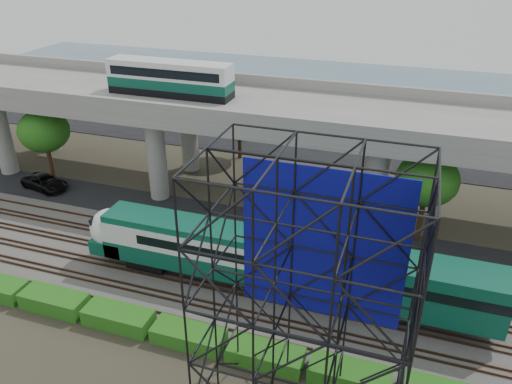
% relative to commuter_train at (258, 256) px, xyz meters
% --- Properties ---
extents(ground, '(140.00, 140.00, 0.00)m').
position_rel_commuter_train_xyz_m(ground, '(-3.49, -2.00, -2.88)').
color(ground, '#474233').
rests_on(ground, ground).
extents(ballast_bed, '(90.00, 12.00, 0.20)m').
position_rel_commuter_train_xyz_m(ballast_bed, '(-3.49, 0.00, -2.78)').
color(ballast_bed, slate).
rests_on(ballast_bed, ground).
extents(service_road, '(90.00, 5.00, 0.08)m').
position_rel_commuter_train_xyz_m(service_road, '(-3.49, 8.50, -2.84)').
color(service_road, black).
rests_on(service_road, ground).
extents(parking_lot, '(90.00, 18.00, 0.08)m').
position_rel_commuter_train_xyz_m(parking_lot, '(-3.49, 32.00, -2.84)').
color(parking_lot, black).
rests_on(parking_lot, ground).
extents(harbor_water, '(140.00, 40.00, 0.03)m').
position_rel_commuter_train_xyz_m(harbor_water, '(-3.49, 54.00, -2.87)').
color(harbor_water, '#475F75').
rests_on(harbor_water, ground).
extents(rail_tracks, '(90.00, 9.52, 0.16)m').
position_rel_commuter_train_xyz_m(rail_tracks, '(-3.49, -0.00, -2.60)').
color(rail_tracks, '#472D1E').
rests_on(rail_tracks, ballast_bed).
extents(commuter_train, '(29.30, 3.06, 4.30)m').
position_rel_commuter_train_xyz_m(commuter_train, '(0.00, 0.00, 0.00)').
color(commuter_train, black).
rests_on(commuter_train, rail_tracks).
extents(overpass, '(80.00, 12.00, 12.40)m').
position_rel_commuter_train_xyz_m(overpass, '(-4.21, 14.00, 5.33)').
color(overpass, '#9E9B93').
rests_on(overpass, ground).
extents(scaffold_tower, '(9.36, 6.36, 15.00)m').
position_rel_commuter_train_xyz_m(scaffold_tower, '(5.57, -9.98, 4.59)').
color(scaffold_tower, black).
rests_on(scaffold_tower, ground).
extents(hedge_strip, '(34.60, 1.80, 1.20)m').
position_rel_commuter_train_xyz_m(hedge_strip, '(-2.48, -6.30, -2.32)').
color(hedge_strip, '#1D6016').
rests_on(hedge_strip, ground).
extents(trees, '(40.94, 16.94, 7.69)m').
position_rel_commuter_train_xyz_m(trees, '(-8.16, 14.17, 2.69)').
color(trees, '#382314').
rests_on(trees, ground).
extents(suv, '(5.46, 3.37, 1.41)m').
position_rel_commuter_train_xyz_m(suv, '(-25.18, 8.39, -2.10)').
color(suv, black).
rests_on(suv, service_road).
extents(parked_cars, '(35.86, 9.75, 1.29)m').
position_rel_commuter_train_xyz_m(parked_cars, '(-1.88, 31.54, -2.18)').
color(parked_cars, silver).
rests_on(parked_cars, parking_lot).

